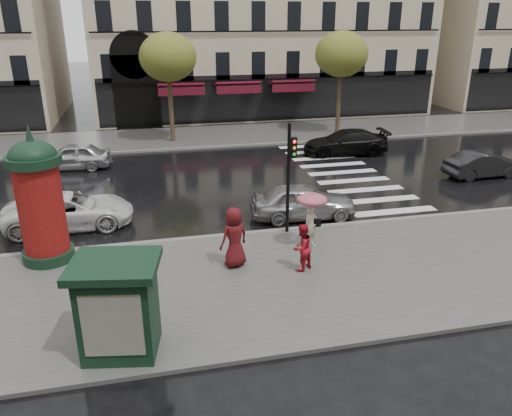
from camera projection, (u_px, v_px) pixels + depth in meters
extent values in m
plane|color=black|center=(280.00, 273.00, 15.54)|extent=(160.00, 160.00, 0.00)
cube|color=#474744|center=(284.00, 279.00, 15.07)|extent=(90.00, 7.00, 0.12)
cube|color=#474744|center=(203.00, 136.00, 32.79)|extent=(90.00, 6.00, 0.12)
cube|color=slate|center=(258.00, 233.00, 18.24)|extent=(90.00, 0.25, 0.14)
cube|color=slate|center=(209.00, 147.00, 30.06)|extent=(90.00, 0.25, 0.14)
cube|color=silver|center=(343.00, 172.00, 25.52)|extent=(3.60, 11.75, 0.01)
cylinder|color=#38281C|center=(171.00, 101.00, 30.54)|extent=(0.28, 0.28, 5.20)
ellipsoid|color=#3D5E1D|center=(168.00, 57.00, 29.60)|extent=(3.40, 3.40, 2.89)
cylinder|color=#38281C|center=(339.00, 95.00, 32.84)|extent=(0.28, 0.28, 5.20)
ellipsoid|color=#3D5E1D|center=(342.00, 54.00, 31.90)|extent=(3.40, 3.40, 2.89)
imported|color=beige|center=(311.00, 227.00, 16.83)|extent=(0.62, 0.51, 1.46)
cylinder|color=black|center=(311.00, 213.00, 16.65)|extent=(0.02, 0.02, 0.92)
ellipsoid|color=#BB2372|center=(312.00, 200.00, 16.47)|extent=(1.01, 1.01, 0.35)
cone|color=black|center=(312.00, 194.00, 16.40)|extent=(0.04, 0.04, 0.08)
cube|color=black|center=(318.00, 223.00, 16.76)|extent=(0.21, 0.10, 0.27)
imported|color=#AD1521|center=(302.00, 247.00, 15.25)|extent=(0.93, 0.88, 1.51)
imported|color=#521014|center=(234.00, 237.00, 15.44)|extent=(1.11, 0.94, 1.93)
cylinder|color=black|center=(49.00, 254.00, 16.14)|extent=(1.60, 1.60, 0.34)
cylinder|color=maroon|center=(41.00, 208.00, 15.56)|extent=(1.37, 1.37, 2.86)
cylinder|color=black|center=(33.00, 160.00, 15.00)|extent=(1.65, 1.65, 0.29)
ellipsoid|color=black|center=(33.00, 156.00, 14.96)|extent=(1.42, 1.42, 0.99)
cone|color=black|center=(29.00, 132.00, 14.69)|extent=(0.23, 0.23, 0.51)
cylinder|color=black|center=(288.00, 179.00, 17.54)|extent=(0.12, 0.12, 4.00)
cube|color=black|center=(293.00, 147.00, 16.93)|extent=(0.29, 0.25, 0.70)
cube|color=black|center=(119.00, 311.00, 11.41)|extent=(1.84, 1.60, 2.14)
cube|color=black|center=(114.00, 265.00, 10.99)|extent=(2.20, 1.95, 0.18)
imported|color=#A4A3A8|center=(303.00, 201.00, 19.55)|extent=(4.23, 2.01, 1.40)
imported|color=black|center=(483.00, 164.00, 24.60)|extent=(3.90, 1.54, 1.26)
imported|color=white|center=(69.00, 211.00, 18.73)|extent=(4.79, 2.35, 1.31)
imported|color=black|center=(345.00, 142.00, 28.64)|extent=(4.97, 2.41, 1.39)
imported|color=silver|center=(72.00, 156.00, 25.87)|extent=(4.06, 1.89, 1.35)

